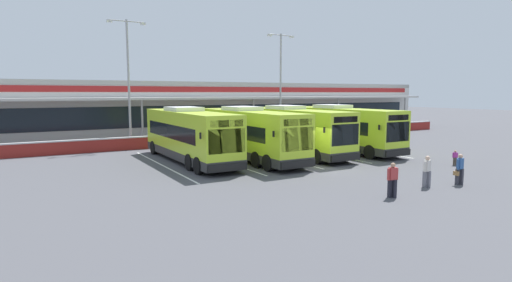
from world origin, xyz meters
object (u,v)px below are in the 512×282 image
object	(u,v)px
coach_bus_centre	(292,131)
pedestrian_with_handbag	(460,169)
coach_bus_right_centre	(340,129)
pedestrian_child	(455,157)
lamp_post_west	(128,75)
coach_bus_leftmost	(189,136)
coach_bus_left_centre	(248,135)
lamp_post_centre	(281,79)
pedestrian_in_dark_coat	(427,170)
pedestrian_near_bin	(392,179)

from	to	relation	value
coach_bus_centre	pedestrian_with_handbag	distance (m)	13.31
coach_bus_right_centre	pedestrian_child	world-z (taller)	coach_bus_right_centre
pedestrian_with_handbag	lamp_post_west	bearing A→B (deg)	115.70
coach_bus_leftmost	pedestrian_child	bearing A→B (deg)	-35.05
coach_bus_left_centre	coach_bus_centre	distance (m)	4.20
coach_bus_centre	pedestrian_with_handbag	bearing A→B (deg)	-84.15
lamp_post_centre	coach_bus_left_centre	bearing A→B (deg)	-132.16
coach_bus_leftmost	lamp_post_west	bearing A→B (deg)	100.45
coach_bus_leftmost	coach_bus_centre	world-z (taller)	same
coach_bus_centre	pedestrian_with_handbag	size ratio (longest dim) A/B	7.50
pedestrian_with_handbag	pedestrian_child	world-z (taller)	pedestrian_with_handbag
pedestrian_in_dark_coat	pedestrian_child	size ratio (longest dim) A/B	1.61
pedestrian_child	lamp_post_centre	xyz separation A→B (m)	(-0.39, 20.37, 5.75)
coach_bus_right_centre	pedestrian_near_bin	xyz separation A→B (m)	(-8.33, -12.96, -0.91)
pedestrian_with_handbag	pedestrian_in_dark_coat	size ratio (longest dim) A/B	1.00
lamp_post_west	coach_bus_centre	bearing A→B (deg)	-46.10
coach_bus_leftmost	coach_bus_centre	bearing A→B (deg)	-5.07
pedestrian_child	lamp_post_west	xyz separation A→B (m)	(-16.45, 19.96, 5.75)
pedestrian_in_dark_coat	lamp_post_west	world-z (taller)	lamp_post_west
coach_bus_right_centre	lamp_post_centre	distance (m)	12.10
coach_bus_right_centre	pedestrian_in_dark_coat	xyz separation A→B (m)	(-5.21, -12.42, -0.91)
pedestrian_with_handbag	pedestrian_near_bin	xyz separation A→B (m)	(-5.09, -0.07, 0.02)
coach_bus_centre	lamp_post_west	size ratio (longest dim) A/B	1.10
pedestrian_with_handbag	pedestrian_child	distance (m)	6.27
pedestrian_with_handbag	pedestrian_in_dark_coat	bearing A→B (deg)	166.65
pedestrian_with_handbag	lamp_post_west	size ratio (longest dim) A/B	0.15
coach_bus_leftmost	lamp_post_west	distance (m)	10.82
coach_bus_centre	lamp_post_centre	bearing A→B (deg)	60.75
coach_bus_centre	pedestrian_in_dark_coat	size ratio (longest dim) A/B	7.50
coach_bus_centre	lamp_post_centre	xyz separation A→B (m)	(6.05, 10.81, 4.50)
coach_bus_leftmost	pedestrian_in_dark_coat	xyz separation A→B (m)	(7.61, -13.47, -0.91)
coach_bus_right_centre	lamp_post_west	size ratio (longest dim) A/B	1.10
coach_bus_left_centre	pedestrian_near_bin	size ratio (longest dim) A/B	7.50
lamp_post_west	lamp_post_centre	xyz separation A→B (m)	(16.06, 0.41, 0.00)
coach_bus_centre	coach_bus_right_centre	xyz separation A→B (m)	(4.59, -0.32, 0.00)
pedestrian_with_handbag	coach_bus_leftmost	bearing A→B (deg)	124.50
coach_bus_leftmost	coach_bus_left_centre	xyz separation A→B (m)	(4.05, -1.22, 0.00)
coach_bus_right_centre	pedestrian_in_dark_coat	distance (m)	13.50
pedestrian_in_dark_coat	lamp_post_west	xyz separation A→B (m)	(-9.39, 23.14, 5.42)
pedestrian_with_handbag	lamp_post_west	world-z (taller)	lamp_post_west
coach_bus_left_centre	pedestrian_child	size ratio (longest dim) A/B	12.10
pedestrian_in_dark_coat	coach_bus_centre	bearing A→B (deg)	87.22
pedestrian_in_dark_coat	pedestrian_near_bin	distance (m)	3.17
lamp_post_centre	pedestrian_child	bearing A→B (deg)	-88.91
coach_bus_centre	pedestrian_child	size ratio (longest dim) A/B	12.10
coach_bus_leftmost	coach_bus_right_centre	distance (m)	12.86
coach_bus_left_centre	lamp_post_west	bearing A→B (deg)	118.19
pedestrian_near_bin	lamp_post_centre	distance (m)	26.56
pedestrian_child	pedestrian_near_bin	distance (m)	10.84
pedestrian_near_bin	lamp_post_centre	xyz separation A→B (m)	(9.79, 24.09, 5.42)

